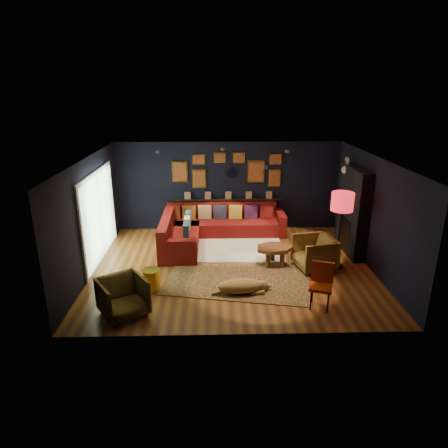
{
  "coord_description": "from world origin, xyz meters",
  "views": [
    {
      "loc": [
        -0.45,
        -8.68,
        4.1
      ],
      "look_at": [
        -0.19,
        0.3,
        0.98
      ],
      "focal_mm": 32.0,
      "sensor_mm": 36.0,
      "label": 1
    }
  ],
  "objects_px": {
    "pouf": "(182,236)",
    "armchair_left": "(123,295)",
    "gold_stool": "(151,280)",
    "sectional": "(207,229)",
    "armchair_right": "(315,251)",
    "orange_chair": "(322,281)",
    "coffee_table": "(274,250)",
    "floor_lamp": "(342,205)",
    "dog": "(240,284)"
  },
  "relations": [
    {
      "from": "gold_stool",
      "to": "coffee_table",
      "type": "bearing_deg",
      "value": 22.45
    },
    {
      "from": "armchair_left",
      "to": "dog",
      "type": "xyz_separation_m",
      "value": [
        2.25,
        0.76,
        -0.19
      ]
    },
    {
      "from": "armchair_right",
      "to": "orange_chair",
      "type": "relative_size",
      "value": 0.97
    },
    {
      "from": "armchair_right",
      "to": "orange_chair",
      "type": "distance_m",
      "value": 1.7
    },
    {
      "from": "pouf",
      "to": "floor_lamp",
      "type": "relative_size",
      "value": 0.31
    },
    {
      "from": "armchair_left",
      "to": "dog",
      "type": "bearing_deg",
      "value": -15.1
    },
    {
      "from": "pouf",
      "to": "armchair_right",
      "type": "bearing_deg",
      "value": -27.12
    },
    {
      "from": "dog",
      "to": "coffee_table",
      "type": "bearing_deg",
      "value": 50.67
    },
    {
      "from": "armchair_right",
      "to": "gold_stool",
      "type": "xyz_separation_m",
      "value": [
        -3.68,
        -0.94,
        -0.2
      ]
    },
    {
      "from": "armchair_left",
      "to": "armchair_right",
      "type": "bearing_deg",
      "value": -8.63
    },
    {
      "from": "sectional",
      "to": "armchair_left",
      "type": "bearing_deg",
      "value": -111.68
    },
    {
      "from": "sectional",
      "to": "dog",
      "type": "xyz_separation_m",
      "value": [
        0.72,
        -3.1,
        -0.1
      ]
    },
    {
      "from": "orange_chair",
      "to": "pouf",
      "type": "bearing_deg",
      "value": 150.51
    },
    {
      "from": "coffee_table",
      "to": "gold_stool",
      "type": "distance_m",
      "value": 3.0
    },
    {
      "from": "coffee_table",
      "to": "floor_lamp",
      "type": "height_order",
      "value": "floor_lamp"
    },
    {
      "from": "armchair_left",
      "to": "sectional",
      "type": "bearing_deg",
      "value": 34.57
    },
    {
      "from": "floor_lamp",
      "to": "armchair_right",
      "type": "bearing_deg",
      "value": -175.22
    },
    {
      "from": "armchair_left",
      "to": "orange_chair",
      "type": "bearing_deg",
      "value": -30.32
    },
    {
      "from": "armchair_left",
      "to": "gold_stool",
      "type": "bearing_deg",
      "value": 34.8
    },
    {
      "from": "sectional",
      "to": "pouf",
      "type": "relative_size",
      "value": 6.07
    },
    {
      "from": "pouf",
      "to": "gold_stool",
      "type": "xyz_separation_m",
      "value": [
        -0.47,
        -2.58,
        0.02
      ]
    },
    {
      "from": "sectional",
      "to": "floor_lamp",
      "type": "height_order",
      "value": "floor_lamp"
    },
    {
      "from": "armchair_right",
      "to": "gold_stool",
      "type": "height_order",
      "value": "armchair_right"
    },
    {
      "from": "coffee_table",
      "to": "pouf",
      "type": "height_order",
      "value": "coffee_table"
    },
    {
      "from": "gold_stool",
      "to": "floor_lamp",
      "type": "relative_size",
      "value": 0.25
    },
    {
      "from": "sectional",
      "to": "orange_chair",
      "type": "distance_m",
      "value": 4.28
    },
    {
      "from": "armchair_left",
      "to": "orange_chair",
      "type": "xyz_separation_m",
      "value": [
        3.78,
        0.23,
        0.12
      ]
    },
    {
      "from": "pouf",
      "to": "armchair_left",
      "type": "xyz_separation_m",
      "value": [
        -0.85,
        -3.55,
        0.19
      ]
    },
    {
      "from": "armchair_right",
      "to": "dog",
      "type": "relative_size",
      "value": 0.67
    },
    {
      "from": "pouf",
      "to": "floor_lamp",
      "type": "xyz_separation_m",
      "value": [
        3.77,
        -1.6,
        1.34
      ]
    },
    {
      "from": "pouf",
      "to": "floor_lamp",
      "type": "height_order",
      "value": "floor_lamp"
    },
    {
      "from": "gold_stool",
      "to": "sectional",
      "type": "bearing_deg",
      "value": 68.24
    },
    {
      "from": "coffee_table",
      "to": "dog",
      "type": "xyz_separation_m",
      "value": [
        -0.9,
        -1.35,
        -0.17
      ]
    },
    {
      "from": "coffee_table",
      "to": "floor_lamp",
      "type": "relative_size",
      "value": 0.54
    },
    {
      "from": "sectional",
      "to": "coffee_table",
      "type": "xyz_separation_m",
      "value": [
        1.61,
        -1.75,
        0.07
      ]
    },
    {
      "from": "coffee_table",
      "to": "floor_lamp",
      "type": "bearing_deg",
      "value": -6.21
    },
    {
      "from": "pouf",
      "to": "dog",
      "type": "height_order",
      "value": "dog"
    },
    {
      "from": "armchair_right",
      "to": "dog",
      "type": "bearing_deg",
      "value": -69.78
    },
    {
      "from": "armchair_left",
      "to": "floor_lamp",
      "type": "bearing_deg",
      "value": -10.84
    },
    {
      "from": "sectional",
      "to": "armchair_right",
      "type": "height_order",
      "value": "armchair_right"
    },
    {
      "from": "coffee_table",
      "to": "pouf",
      "type": "relative_size",
      "value": 1.77
    },
    {
      "from": "coffee_table",
      "to": "pouf",
      "type": "xyz_separation_m",
      "value": [
        -2.3,
        1.44,
        -0.18
      ]
    },
    {
      "from": "sectional",
      "to": "armchair_right",
      "type": "distance_m",
      "value": 3.2
    },
    {
      "from": "pouf",
      "to": "armchair_left",
      "type": "height_order",
      "value": "armchair_left"
    },
    {
      "from": "armchair_left",
      "to": "dog",
      "type": "height_order",
      "value": "armchair_left"
    },
    {
      "from": "sectional",
      "to": "pouf",
      "type": "xyz_separation_m",
      "value": [
        -0.69,
        -0.31,
        -0.11
      ]
    },
    {
      "from": "sectional",
      "to": "armchair_left",
      "type": "distance_m",
      "value": 4.15
    },
    {
      "from": "armchair_right",
      "to": "floor_lamp",
      "type": "relative_size",
      "value": 0.47
    },
    {
      "from": "sectional",
      "to": "gold_stool",
      "type": "distance_m",
      "value": 3.11
    },
    {
      "from": "sectional",
      "to": "gold_stool",
      "type": "xyz_separation_m",
      "value": [
        -1.15,
        -2.89,
        -0.09
      ]
    }
  ]
}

